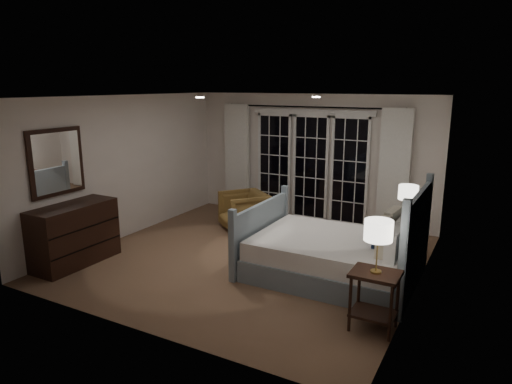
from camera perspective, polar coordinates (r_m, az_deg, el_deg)
The scene contains 20 objects.
floor at distance 7.29m, azimuth -0.73°, elevation -8.21°, with size 5.00×5.00×0.00m, color brown.
ceiling at distance 6.78m, azimuth -0.80°, elevation 11.84°, with size 5.00×5.00×0.00m, color white.
wall_left at distance 8.42m, azimuth -15.80°, elevation 3.07°, with size 0.02×5.00×2.50m, color white.
wall_right at distance 6.14m, azimuth 20.05°, elevation -0.93°, with size 0.02×5.00×2.50m, color white.
wall_back at distance 9.16m, azimuth 6.93°, elevation 4.27°, with size 5.00×0.02×2.50m, color white.
wall_front at distance 4.97m, azimuth -15.04°, elevation -3.81°, with size 5.00×0.02×2.50m, color white.
french_doors at distance 9.15m, azimuth 6.81°, elevation 3.24°, with size 2.50×0.04×2.20m.
curtain_rod at distance 8.96m, azimuth 6.87°, elevation 10.51°, with size 0.03×0.03×3.50m, color black.
curtain_left at distance 9.79m, azimuth -2.38°, elevation 4.35°, with size 0.55×0.10×2.25m, color white.
curtain_right at distance 8.60m, azimuth 16.88°, elevation 2.52°, with size 0.55×0.10×2.25m, color white.
downlight_a at distance 6.99m, azimuth 7.53°, elevation 11.69°, with size 0.12×0.12×0.01m, color white.
downlight_b at distance 6.77m, azimuth -7.02°, elevation 11.66°, with size 0.12×0.12×0.01m, color white.
bed at distance 6.59m, azimuth 9.90°, elevation -7.68°, with size 2.31×1.66×1.35m.
nightstand_left at distance 5.30m, azimuth 14.60°, elevation -11.97°, with size 0.52×0.42×0.68m.
nightstand_right at distance 7.52m, azimuth 18.13°, elevation -5.04°, with size 0.46×0.37×0.60m.
lamp_left at distance 5.04m, azimuth 15.06°, elevation -4.73°, with size 0.31×0.31×0.59m.
lamp_right at distance 7.34m, azimuth 18.50°, elevation -0.10°, with size 0.30×0.30×0.57m.
armchair at distance 8.53m, azimuth -1.54°, elevation -2.40°, with size 0.78×0.80×0.73m, color brown.
dresser at distance 7.45m, azimuth -21.76°, elevation -4.94°, with size 0.56×1.31×0.93m.
mirror at distance 7.39m, azimuth -23.66°, elevation 3.43°, with size 0.05×0.85×1.00m.
Camera 1 is at (3.32, -5.91, 2.68)m, focal length 32.00 mm.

